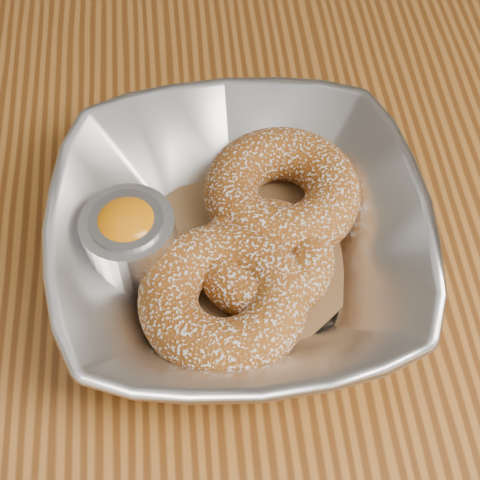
{
  "coord_description": "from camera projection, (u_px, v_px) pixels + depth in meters",
  "views": [
    {
      "loc": [
        0.05,
        -0.29,
        1.17
      ],
      "look_at": [
        0.08,
        -0.03,
        0.78
      ],
      "focal_mm": 55.0,
      "sensor_mm": 36.0,
      "label": 1
    }
  ],
  "objects": [
    {
      "name": "table",
      "position": [
        143.0,
        307.0,
        0.59
      ],
      "size": [
        1.2,
        0.8,
        0.75
      ],
      "color": "brown",
      "rests_on": "ground_plane"
    },
    {
      "name": "serving_bowl",
      "position": [
        240.0,
        240.0,
        0.47
      ],
      "size": [
        0.24,
        0.24,
        0.06
      ],
      "primitive_type": "imported",
      "color": "silver",
      "rests_on": "table"
    },
    {
      "name": "parchment",
      "position": [
        240.0,
        258.0,
        0.49
      ],
      "size": [
        0.2,
        0.2,
        0.0
      ],
      "primitive_type": "cube",
      "rotation": [
        0.0,
        0.0,
        0.68
      ],
      "color": "brown",
      "rests_on": "table"
    },
    {
      "name": "donut_back",
      "position": [
        282.0,
        192.0,
        0.49
      ],
      "size": [
        0.12,
        0.12,
        0.04
      ],
      "primitive_type": "torus",
      "rotation": [
        0.0,
        0.0,
        -0.1
      ],
      "color": "brown",
      "rests_on": "parchment"
    },
    {
      "name": "donut_front",
      "position": [
        224.0,
        299.0,
        0.45
      ],
      "size": [
        0.14,
        0.14,
        0.04
      ],
      "primitive_type": "torus",
      "rotation": [
        0.0,
        0.0,
        0.47
      ],
      "color": "brown",
      "rests_on": "parchment"
    },
    {
      "name": "donut_extra",
      "position": [
        265.0,
        259.0,
        0.47
      ],
      "size": [
        0.11,
        0.11,
        0.03
      ],
      "primitive_type": "torus",
      "rotation": [
        0.0,
        0.0,
        0.24
      ],
      "color": "brown",
      "rests_on": "parchment"
    },
    {
      "name": "ramekin",
      "position": [
        130.0,
        240.0,
        0.46
      ],
      "size": [
        0.06,
        0.06,
        0.06
      ],
      "color": "silver",
      "rests_on": "table"
    }
  ]
}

